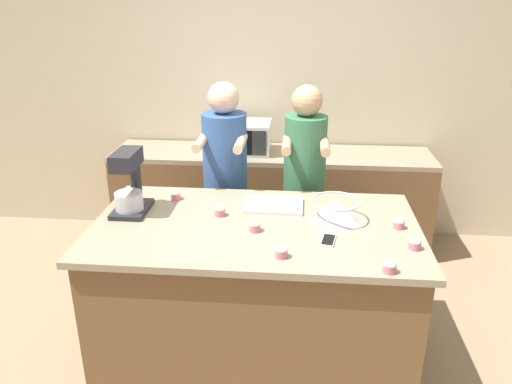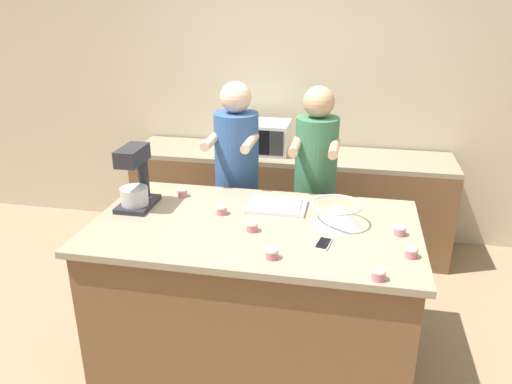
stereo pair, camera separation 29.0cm
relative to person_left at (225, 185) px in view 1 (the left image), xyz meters
The scene contains 18 objects.
ground_plane 1.21m from the person_left, 69.77° to the right, with size 16.00×16.00×0.00m, color #937A5B.
back_wall 1.25m from the person_left, 75.05° to the left, with size 10.00×0.06×2.70m.
island_counter 0.94m from the person_left, 69.77° to the right, with size 1.91×1.08×0.93m.
back_counter 0.92m from the person_left, 68.71° to the left, with size 2.80×0.60×0.89m.
person_left is the anchor object (origin of this frame).
person_right 0.58m from the person_left, ahead, with size 0.32×0.49×1.61m.
stand_mixer 0.88m from the person_left, 124.56° to the right, with size 0.20×0.30×0.39m.
mixing_bowl 1.06m from the person_left, 43.06° to the right, with size 0.30×0.30×0.13m.
baking_tray 0.68m from the person_left, 54.56° to the right, with size 0.37×0.26×0.04m.
microwave_oven 0.78m from the person_left, 89.33° to the left, with size 0.55×0.36×0.27m.
cell_phone 1.22m from the person_left, 54.16° to the right, with size 0.10×0.15×0.01m.
cupcake_0 0.72m from the person_left, 84.15° to the right, with size 0.07×0.07×0.07m.
cupcake_1 1.28m from the person_left, 68.56° to the right, with size 0.07×0.07×0.07m.
cupcake_2 1.56m from the person_left, 41.68° to the right, with size 0.07×0.07×0.07m.
cupcake_3 1.63m from the person_left, 52.39° to the right, with size 0.07×0.07×0.07m.
cupcake_4 0.96m from the person_left, 71.36° to the right, with size 0.07×0.07×0.07m.
cupcake_5 0.55m from the person_left, 118.17° to the right, with size 0.07×0.07×0.07m.
cupcake_6 1.38m from the person_left, 35.01° to the right, with size 0.07×0.07×0.07m.
Camera 1 is at (0.24, -2.64, 2.19)m, focal length 35.00 mm.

